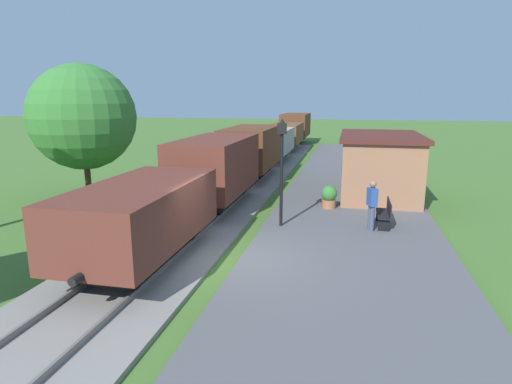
# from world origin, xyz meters

# --- Properties ---
(ground_plane) EXTENTS (160.00, 160.00, 0.00)m
(ground_plane) POSITION_xyz_m (0.00, 0.00, 0.00)
(ground_plane) COLOR #47702D
(platform_slab) EXTENTS (6.00, 60.00, 0.25)m
(platform_slab) POSITION_xyz_m (3.20, 0.00, 0.12)
(platform_slab) COLOR #565659
(platform_slab) RESTS_ON ground
(track_ballast) EXTENTS (3.80, 60.00, 0.12)m
(track_ballast) POSITION_xyz_m (-2.40, 0.00, 0.06)
(track_ballast) COLOR gray
(track_ballast) RESTS_ON ground
(rail_near) EXTENTS (0.07, 60.00, 0.14)m
(rail_near) POSITION_xyz_m (-1.68, 0.00, 0.19)
(rail_near) COLOR slate
(rail_near) RESTS_ON track_ballast
(rail_far) EXTENTS (0.07, 60.00, 0.14)m
(rail_far) POSITION_xyz_m (-3.12, 0.00, 0.19)
(rail_far) COLOR slate
(rail_far) RESTS_ON track_ballast
(freight_train) EXTENTS (2.50, 39.20, 2.72)m
(freight_train) POSITION_xyz_m (-2.40, 16.03, 1.55)
(freight_train) COLOR brown
(freight_train) RESTS_ON rail_near
(station_hut) EXTENTS (3.50, 5.80, 2.78)m
(station_hut) POSITION_xyz_m (4.40, 9.00, 1.65)
(station_hut) COLOR #9E6B4C
(station_hut) RESTS_ON platform_slab
(bench_near_hut) EXTENTS (0.42, 1.50, 0.91)m
(bench_near_hut) POSITION_xyz_m (4.37, 4.04, 0.72)
(bench_near_hut) COLOR black
(bench_near_hut) RESTS_ON platform_slab
(person_waiting) EXTENTS (0.37, 0.44, 1.71)m
(person_waiting) POSITION_xyz_m (3.87, 3.43, 1.18)
(person_waiting) COLOR #474C66
(person_waiting) RESTS_ON platform_slab
(potted_planter) EXTENTS (0.64, 0.64, 0.92)m
(potted_planter) POSITION_xyz_m (2.33, 6.14, 0.72)
(potted_planter) COLOR #9E6642
(potted_planter) RESTS_ON platform_slab
(lamp_post_near) EXTENTS (0.28, 0.28, 3.70)m
(lamp_post_near) POSITION_xyz_m (0.83, 3.31, 2.80)
(lamp_post_near) COLOR black
(lamp_post_near) RESTS_ON platform_slab
(tree_trackside_far) EXTENTS (4.80, 4.80, 6.15)m
(tree_trackside_far) POSITION_xyz_m (-8.94, 6.71, 3.74)
(tree_trackside_far) COLOR #4C3823
(tree_trackside_far) RESTS_ON ground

